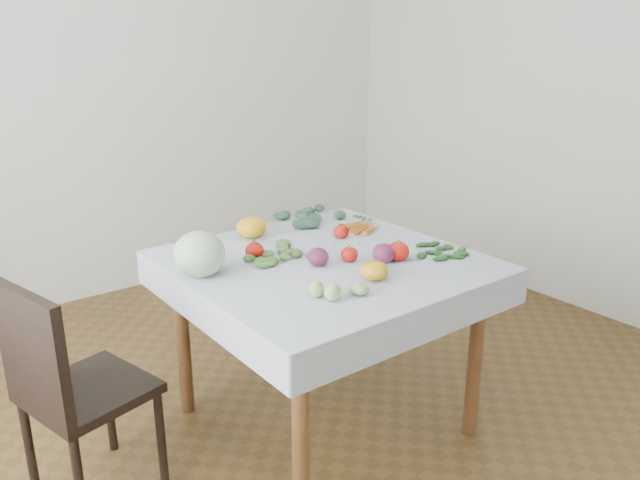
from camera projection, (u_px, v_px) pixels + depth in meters
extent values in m
plane|color=brown|center=(324.00, 420.00, 2.74)|extent=(4.00, 4.00, 0.00)
cube|color=white|center=(126.00, 80.00, 3.83)|extent=(4.00, 0.04, 2.70)
cube|color=brown|center=(325.00, 265.00, 2.51)|extent=(1.00, 1.00, 0.04)
cylinder|color=brown|center=(301.00, 438.00, 2.05)|extent=(0.06, 0.06, 0.71)
cylinder|color=brown|center=(475.00, 358.00, 2.55)|extent=(0.06, 0.06, 0.71)
cylinder|color=brown|center=(183.00, 339.00, 2.71)|extent=(0.06, 0.06, 0.71)
cylinder|color=brown|center=(340.00, 291.00, 3.22)|extent=(0.06, 0.06, 0.71)
cube|color=white|center=(325.00, 260.00, 2.51)|extent=(1.12, 1.12, 0.01)
cube|color=black|center=(89.00, 391.00, 2.21)|extent=(0.47, 0.47, 0.04)
cube|color=black|center=(32.00, 352.00, 2.01)|extent=(0.13, 0.38, 0.42)
cylinder|color=black|center=(161.00, 438.00, 2.30)|extent=(0.03, 0.03, 0.39)
cylinder|color=black|center=(29.00, 447.00, 2.25)|extent=(0.03, 0.03, 0.39)
cylinder|color=black|center=(109.00, 407.00, 2.50)|extent=(0.03, 0.03, 0.39)
ellipsoid|color=beige|center=(199.00, 254.00, 2.31)|extent=(0.21, 0.21, 0.17)
ellipsoid|color=red|center=(255.00, 250.00, 2.51)|extent=(0.09, 0.09, 0.07)
ellipsoid|color=red|center=(341.00, 232.00, 2.75)|extent=(0.08, 0.08, 0.06)
ellipsoid|color=red|center=(349.00, 254.00, 2.47)|extent=(0.08, 0.08, 0.06)
ellipsoid|color=red|center=(398.00, 251.00, 2.48)|extent=(0.11, 0.11, 0.08)
ellipsoid|color=yellow|center=(251.00, 227.00, 2.76)|extent=(0.15, 0.15, 0.09)
ellipsoid|color=yellow|center=(374.00, 270.00, 2.29)|extent=(0.12, 0.12, 0.07)
ellipsoid|color=#4F1635|center=(318.00, 257.00, 2.43)|extent=(0.11, 0.11, 0.07)
ellipsoid|color=#4F1635|center=(384.00, 253.00, 2.46)|extent=(0.11, 0.11, 0.08)
ellipsoid|color=#A5C370|center=(342.00, 290.00, 2.14)|extent=(0.05, 0.05, 0.05)
ellipsoid|color=#A5C370|center=(333.00, 291.00, 2.14)|extent=(0.05, 0.05, 0.05)
ellipsoid|color=#A5C370|center=(346.00, 294.00, 2.11)|extent=(0.05, 0.05, 0.05)
ellipsoid|color=#A5C370|center=(344.00, 284.00, 2.19)|extent=(0.05, 0.05, 0.05)
cone|color=orange|center=(356.00, 223.00, 2.94)|extent=(0.18, 0.03, 0.03)
cone|color=orange|center=(360.00, 225.00, 2.91)|extent=(0.18, 0.05, 0.03)
cone|color=orange|center=(364.00, 226.00, 2.89)|extent=(0.18, 0.06, 0.03)
cone|color=orange|center=(368.00, 228.00, 2.87)|extent=(0.18, 0.08, 0.03)
cone|color=orange|center=(372.00, 229.00, 2.85)|extent=(0.18, 0.09, 0.03)
ellipsoid|color=#35573F|center=(317.00, 216.00, 3.04)|extent=(0.06, 0.06, 0.04)
ellipsoid|color=#35573F|center=(308.00, 217.00, 3.01)|extent=(0.06, 0.06, 0.04)
ellipsoid|color=#35573F|center=(322.00, 217.00, 3.01)|extent=(0.06, 0.06, 0.04)
ellipsoid|color=#35573F|center=(311.00, 214.00, 3.06)|extent=(0.06, 0.06, 0.04)
ellipsoid|color=#35573F|center=(309.00, 220.00, 2.97)|extent=(0.06, 0.06, 0.04)
ellipsoid|color=#35573F|center=(328.00, 214.00, 3.06)|extent=(0.06, 0.06, 0.04)
ellipsoid|color=#35573F|center=(299.00, 216.00, 3.03)|extent=(0.06, 0.06, 0.04)
ellipsoid|color=#35573F|center=(324.00, 221.00, 2.96)|extent=(0.06, 0.06, 0.04)
ellipsoid|color=#35573F|center=(319.00, 211.00, 3.11)|extent=(0.06, 0.06, 0.04)
ellipsoid|color=#35573F|center=(295.00, 221.00, 2.95)|extent=(0.06, 0.06, 0.04)
ellipsoid|color=#35573F|center=(340.00, 216.00, 3.03)|extent=(0.06, 0.06, 0.04)
ellipsoid|color=#35573F|center=(298.00, 212.00, 3.10)|extent=(0.06, 0.06, 0.04)
ellipsoid|color=#225A1C|center=(434.00, 252.00, 2.57)|extent=(0.06, 0.04, 0.01)
ellipsoid|color=#225A1C|center=(425.00, 253.00, 2.56)|extent=(0.06, 0.04, 0.01)
ellipsoid|color=#225A1C|center=(436.00, 255.00, 2.54)|extent=(0.06, 0.04, 0.01)
ellipsoid|color=#225A1C|center=(431.00, 250.00, 2.59)|extent=(0.06, 0.04, 0.01)
ellipsoid|color=#225A1C|center=(424.00, 255.00, 2.53)|extent=(0.06, 0.04, 0.01)
ellipsoid|color=#225A1C|center=(442.00, 253.00, 2.56)|extent=(0.06, 0.04, 0.01)
ellipsoid|color=#225A1C|center=(421.00, 250.00, 2.59)|extent=(0.06, 0.04, 0.01)
ellipsoid|color=#225A1C|center=(433.00, 257.00, 2.51)|extent=(0.06, 0.04, 0.01)
ellipsoid|color=#225A1C|center=(440.00, 249.00, 2.61)|extent=(0.06, 0.04, 0.01)
ellipsoid|color=#225A1C|center=(414.00, 254.00, 2.54)|extent=(0.06, 0.04, 0.01)
ellipsoid|color=#225A1C|center=(448.00, 256.00, 2.53)|extent=(0.06, 0.04, 0.01)
ellipsoid|color=#225A1C|center=(425.00, 247.00, 2.63)|extent=(0.06, 0.04, 0.01)
ellipsoid|color=#225A1C|center=(422.00, 259.00, 2.48)|extent=(0.06, 0.04, 0.01)
ellipsoid|color=#225A1C|center=(452.00, 250.00, 2.60)|extent=(0.06, 0.04, 0.01)
ellipsoid|color=#225A1C|center=(408.00, 250.00, 2.59)|extent=(0.06, 0.04, 0.01)
ellipsoid|color=#225A1C|center=(444.00, 260.00, 2.47)|extent=(0.06, 0.04, 0.01)
ellipsoid|color=#225A1C|center=(437.00, 245.00, 2.66)|extent=(0.06, 0.04, 0.01)
ellipsoid|color=#225A1C|center=(406.00, 258.00, 2.50)|extent=(0.06, 0.04, 0.01)
ellipsoid|color=#4D7736|center=(276.00, 252.00, 2.54)|extent=(0.06, 0.06, 0.03)
ellipsoid|color=#4D7736|center=(267.00, 254.00, 2.52)|extent=(0.06, 0.06, 0.03)
ellipsoid|color=#4D7736|center=(281.00, 255.00, 2.52)|extent=(0.06, 0.06, 0.03)
ellipsoid|color=#4D7736|center=(271.00, 251.00, 2.56)|extent=(0.06, 0.06, 0.03)
ellipsoid|color=#4D7736|center=(267.00, 258.00, 2.48)|extent=(0.06, 0.06, 0.03)
ellipsoid|color=#4D7736|center=(288.00, 251.00, 2.56)|extent=(0.06, 0.06, 0.03)
ellipsoid|color=#4D7736|center=(258.00, 253.00, 2.54)|extent=(0.06, 0.06, 0.03)
ellipsoid|color=#4D7736|center=(281.00, 259.00, 2.47)|extent=(0.06, 0.06, 0.03)
ellipsoid|color=#4D7736|center=(280.00, 247.00, 2.61)|extent=(0.06, 0.06, 0.03)
ellipsoid|color=#4D7736|center=(252.00, 259.00, 2.47)|extent=(0.06, 0.06, 0.03)
ellipsoid|color=#4D7736|center=(299.00, 254.00, 2.53)|extent=(0.06, 0.06, 0.03)
ellipsoid|color=#4D7736|center=(259.00, 248.00, 2.60)|extent=(0.06, 0.06, 0.03)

